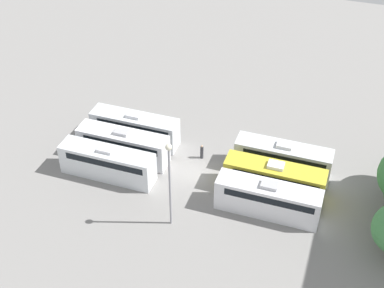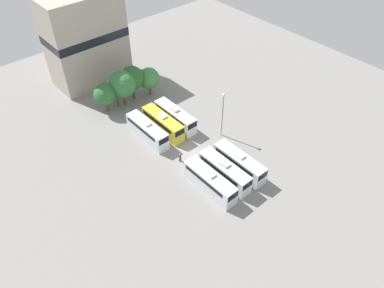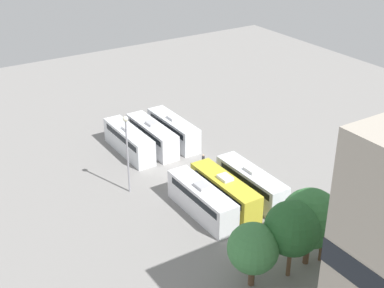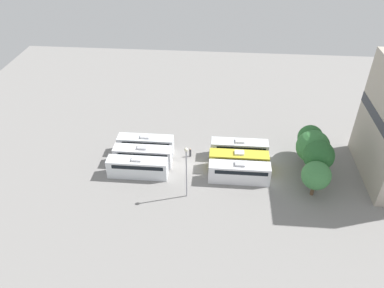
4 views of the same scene
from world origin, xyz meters
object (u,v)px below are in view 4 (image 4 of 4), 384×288
tree_0 (310,138)px  tree_2 (313,147)px  bus_0 (146,144)px  bus_2 (138,167)px  worker_person (190,153)px  bus_1 (143,155)px  bus_3 (239,149)px  tree_3 (319,156)px  tree_1 (313,145)px  bus_5 (239,172)px  tree_4 (316,176)px  light_pole (186,165)px  bus_4 (239,161)px

tree_0 → tree_2: 4.10m
bus_0 → bus_2: size_ratio=1.00×
worker_person → tree_2: bearing=83.9°
bus_1 → bus_3: same height
bus_3 → tree_3: (5.34, 12.22, 3.26)m
bus_3 → tree_1: size_ratio=1.66×
bus_2 → bus_5: 16.91m
tree_4 → tree_2: bearing=176.4°
tree_3 → bus_1: bearing=-93.9°
bus_1 → bus_3: size_ratio=1.00×
bus_2 → tree_1: 29.87m
bus_2 → tree_2: (-3.87, 28.83, 3.12)m
bus_3 → light_pole: light_pole is taller
bus_5 → tree_1: tree_1 is taller
bus_0 → light_pole: size_ratio=1.07×
bus_2 → bus_5: (-0.11, 16.91, 0.00)m
worker_person → tree_2: 21.08m
bus_0 → bus_4: 17.06m
bus_4 → bus_0: bearing=-101.6°
bus_3 → tree_3: tree_3 is taller
tree_0 → tree_2: (3.98, -0.41, 0.88)m
worker_person → tree_1: bearing=87.9°
tree_2 → tree_3: tree_2 is taller
bus_5 → worker_person: bearing=-124.6°
bus_0 → tree_4: (8.88, 28.27, 2.08)m
bus_0 → tree_4: tree_4 is taller
worker_person → tree_0: tree_0 is taller
worker_person → tree_0: (-1.80, 20.96, 3.28)m
bus_1 → worker_person: size_ratio=5.84×
bus_2 → tree_1: bearing=100.3°
bus_5 → tree_4: 11.96m
bus_2 → tree_3: tree_3 is taller
bus_4 → tree_0: (-4.70, 12.37, 2.24)m
bus_3 → bus_1: bearing=-78.7°
worker_person → tree_4: tree_4 is taller
tree_0 → tree_3: (6.55, 0.02, 1.02)m
tree_1 → tree_4: size_ratio=0.98×
bus_4 → tree_3: 12.94m
bus_5 → tree_1: (-5.19, 12.37, 2.56)m
tree_1 → tree_3: tree_3 is taller
bus_0 → tree_1: 29.26m
tree_1 → light_pole: bearing=-65.0°
worker_person → bus_2: bearing=-53.8°
worker_person → light_pole: light_pole is taller
bus_2 → bus_3: same height
bus_1 → light_pole: 12.12m
bus_1 → tree_1: tree_1 is taller
worker_person → bus_3: bearing=93.8°
bus_3 → tree_1: 12.58m
worker_person → bus_4: bearing=71.3°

